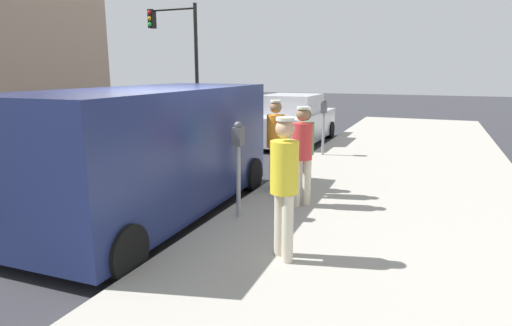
# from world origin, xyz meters

# --- Properties ---
(ground_plane) EXTENTS (80.00, 80.00, 0.00)m
(ground_plane) POSITION_xyz_m (0.00, 0.00, 0.00)
(ground_plane) COLOR #2D2D33
(sidewalk_slab) EXTENTS (5.00, 32.00, 0.15)m
(sidewalk_slab) POSITION_xyz_m (3.50, 0.00, 0.07)
(sidewalk_slab) COLOR #9E998E
(sidewalk_slab) RESTS_ON ground
(parking_meter_near) EXTENTS (0.14, 0.18, 1.52)m
(parking_meter_near) POSITION_xyz_m (1.35, -0.00, 1.18)
(parking_meter_near) COLOR gray
(parking_meter_near) RESTS_ON sidewalk_slab
(parking_meter_far) EXTENTS (0.14, 0.18, 1.52)m
(parking_meter_far) POSITION_xyz_m (1.35, 5.51, 1.18)
(parking_meter_far) COLOR gray
(parking_meter_far) RESTS_ON sidewalk_slab
(pedestrian_in_orange) EXTENTS (0.34, 0.36, 1.73)m
(pedestrian_in_orange) POSITION_xyz_m (1.33, 1.76, 1.15)
(pedestrian_in_orange) COLOR #383D47
(pedestrian_in_orange) RESTS_ON sidewalk_slab
(pedestrian_in_yellow) EXTENTS (0.34, 0.34, 1.75)m
(pedestrian_in_yellow) POSITION_xyz_m (2.50, -1.18, 1.16)
(pedestrian_in_yellow) COLOR beige
(pedestrian_in_yellow) RESTS_ON sidewalk_slab
(pedestrian_in_red) EXTENTS (0.34, 0.34, 1.70)m
(pedestrian_in_red) POSITION_xyz_m (2.10, 0.94, 1.12)
(pedestrian_in_red) COLOR beige
(pedestrian_in_red) RESTS_ON sidewalk_slab
(pedestrian_in_green) EXTENTS (0.34, 0.34, 1.63)m
(pedestrian_in_green) POSITION_xyz_m (1.97, 1.54, 1.08)
(pedestrian_in_green) COLOR beige
(pedestrian_in_green) RESTS_ON sidewalk_slab
(parked_van) EXTENTS (2.25, 5.25, 2.15)m
(parked_van) POSITION_xyz_m (-0.15, -0.10, 1.15)
(parked_van) COLOR navy
(parked_van) RESTS_ON ground
(parked_sedan_ahead) EXTENTS (1.94, 4.40, 1.65)m
(parked_sedan_ahead) POSITION_xyz_m (-0.22, 7.80, 0.75)
(parked_sedan_ahead) COLOR #BCBCC1
(parked_sedan_ahead) RESTS_ON ground
(traffic_light_corner) EXTENTS (2.48, 0.42, 5.20)m
(traffic_light_corner) POSITION_xyz_m (-6.43, 10.71, 3.52)
(traffic_light_corner) COLOR black
(traffic_light_corner) RESTS_ON ground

